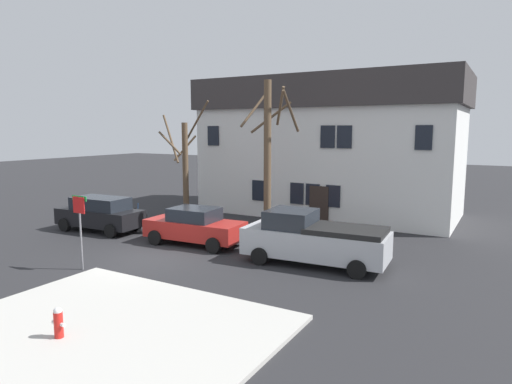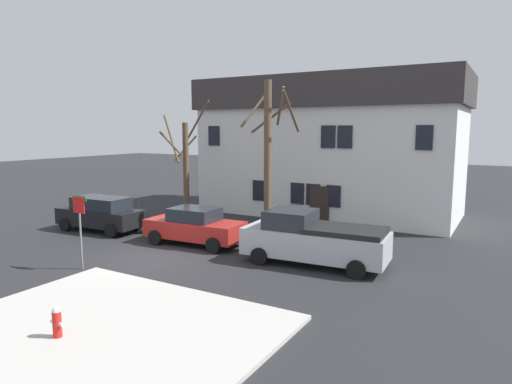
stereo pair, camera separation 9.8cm
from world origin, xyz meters
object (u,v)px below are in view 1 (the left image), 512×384
Objects in this scene: tree_bare_near at (185,165)px; car_black_wagon at (100,213)px; building_main at (329,146)px; tree_bare_mid at (268,152)px; bicycle_leaning at (140,215)px; street_sign_pole at (80,218)px; car_red_sedan at (195,226)px; pickup_truck_silver at (314,239)px; fire_hydrant at (58,322)px.

tree_bare_near reaches higher than car_black_wagon.
building_main is 13.98m from car_black_wagon.
tree_bare_near is 6.33m from tree_bare_mid.
car_black_wagon reaches higher than bicycle_leaning.
street_sign_pole is at bearing -112.47° from tree_bare_mid.
street_sign_pole is at bearing -74.09° from tree_bare_near.
street_sign_pole reaches higher than bicycle_leaning.
car_red_sedan is (-2.06, -3.22, -3.24)m from tree_bare_mid.
tree_bare_near is at bearing 105.91° from street_sign_pole.
tree_bare_near is 1.45× the size of car_black_wagon.
car_black_wagon is (-7.93, -3.48, -3.17)m from tree_bare_mid.
tree_bare_mid reaches higher than pickup_truck_silver.
pickup_truck_silver is at bearing -41.37° from tree_bare_mid.
building_main is 7.31m from tree_bare_mid.
tree_bare_mid reaches higher than car_black_wagon.
bicycle_leaning is at bearing -134.29° from tree_bare_near.
pickup_truck_silver is (3.45, -10.64, -3.20)m from building_main.
tree_bare_mid is 1.60× the size of car_black_wagon.
tree_bare_near is 9.96m from street_sign_pole.
building_main reaches higher than car_black_wagon.
tree_bare_mid is 9.22m from street_sign_pole.
car_red_sedan is at bearing 2.53° from car_black_wagon.
building_main reaches higher than bicycle_leaning.
car_black_wagon is (-1.79, -4.71, -2.25)m from tree_bare_near.
car_red_sedan reaches higher than fire_hydrant.
street_sign_pole is at bearing 135.72° from fire_hydrant.
building_main is at bearing 76.43° from street_sign_pole.
street_sign_pole is at bearing -105.15° from car_red_sedan.
tree_bare_mid reaches higher than fire_hydrant.
building_main is 2.28× the size of tree_bare_near.
fire_hydrant is at bearing -86.07° from tree_bare_mid.
car_black_wagon is 11.71m from pickup_truck_silver.
car_black_wagon is at bearing -179.28° from pickup_truck_silver.
building_main reaches higher than car_red_sedan.
car_black_wagon is 1.69× the size of street_sign_pole.
bicycle_leaning is (-1.82, -1.86, -2.80)m from tree_bare_near.
street_sign_pole is (-4.28, 4.18, 1.43)m from fire_hydrant.
street_sign_pole is at bearing -103.57° from building_main.
pickup_truck_silver is 3.38× the size of bicycle_leaning.
tree_bare_mid reaches higher than bicycle_leaning.
pickup_truck_silver is at bearing -72.03° from building_main.
pickup_truck_silver is at bearing 34.46° from street_sign_pole.
bicycle_leaning is (-4.53, 7.65, -1.58)m from street_sign_pole.
tree_bare_mid is at bearing 138.63° from pickup_truck_silver.
tree_bare_near is 4.09× the size of bicycle_leaning.
tree_bare_mid reaches higher than car_red_sedan.
building_main is at bearing 43.77° from bicycle_leaning.
car_black_wagon is 12.57m from fire_hydrant.
car_red_sedan is 1.67× the size of street_sign_pole.
tree_bare_mid is 9.71× the size of fire_hydrant.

